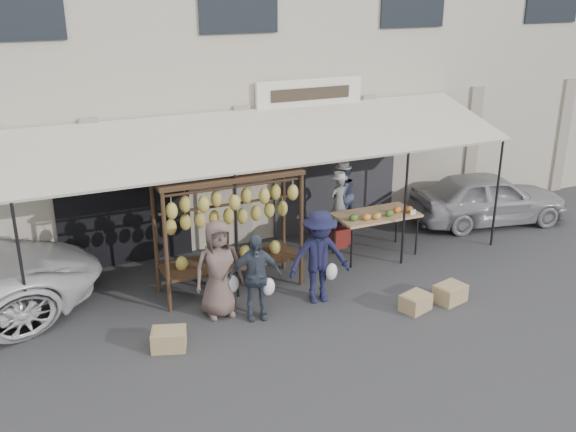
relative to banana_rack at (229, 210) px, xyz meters
name	(u,v)px	position (x,y,z in m)	size (l,w,h in m)	color
ground_plane	(316,313)	(1.01, -1.45, -1.57)	(90.00, 90.00, 0.00)	#2D2D30
shophouse	(196,57)	(1.01, 5.04, 2.08)	(24.00, 6.15, 7.30)	#B6AA95
awning	(264,139)	(1.02, 0.82, 1.00)	(10.00, 2.35, 2.92)	#BAB8AB
banana_rack	(229,210)	(0.00, 0.00, 0.00)	(2.60, 0.90, 2.24)	#402C17
produce_table	(377,216)	(3.26, 0.27, -0.70)	(1.70, 0.90, 1.04)	tan
vendor_left	(339,202)	(2.75, 0.99, -0.56)	(0.42, 0.27, 1.14)	slate
vendor_right	(343,194)	(2.93, 1.15, -0.46)	(0.62, 0.48, 1.27)	#394058
customer_left	(219,269)	(-0.49, -0.79, -0.72)	(0.83, 0.54, 1.70)	brown
customer_mid	(255,277)	(0.03, -1.14, -0.81)	(0.89, 0.37, 1.52)	#394250
customer_right	(319,257)	(1.27, -1.05, -0.72)	(1.10, 0.63, 1.70)	#171835
stool_left	(338,237)	(2.75, 0.99, -1.35)	(0.31, 0.31, 0.43)	maroon
stool_right	(342,232)	(2.93, 1.15, -1.33)	(0.34, 0.34, 0.47)	maroon
crate_near_a	(416,302)	(2.64, -2.05, -1.42)	(0.49, 0.37, 0.30)	tan
crate_near_b	(450,293)	(3.38, -2.03, -1.41)	(0.53, 0.40, 0.32)	tan
crate_far	(169,339)	(-1.56, -1.50, -1.41)	(0.52, 0.40, 0.31)	tan
sedan	(488,198)	(6.64, 0.83, -0.95)	(1.45, 3.61, 1.23)	#9B9A9F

